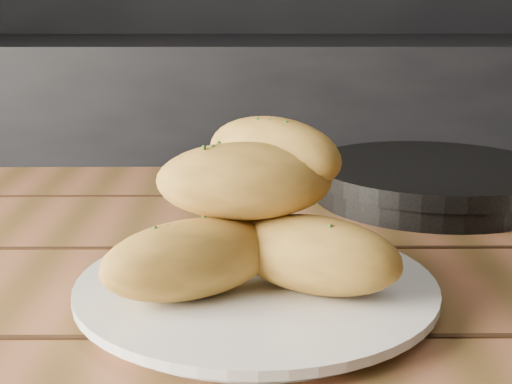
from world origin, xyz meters
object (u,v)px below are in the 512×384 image
(plate, at_px, (256,290))
(skillet, at_px, (433,180))
(bread_rolls, at_px, (254,215))
(table, at_px, (381,383))

(plate, bearing_deg, skillet, 54.49)
(bread_rolls, bearing_deg, table, 13.04)
(skillet, bearing_deg, bread_rolls, -125.93)
(plate, relative_size, bread_rolls, 1.17)
(table, xyz_separation_m, skillet, (0.11, 0.29, 0.12))
(table, relative_size, bread_rolls, 5.52)
(table, height_order, bread_rolls, bread_rolls)
(plate, xyz_separation_m, bread_rolls, (-0.00, 0.00, 0.06))
(plate, height_order, bread_rolls, bread_rolls)
(plate, distance_m, skillet, 0.39)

